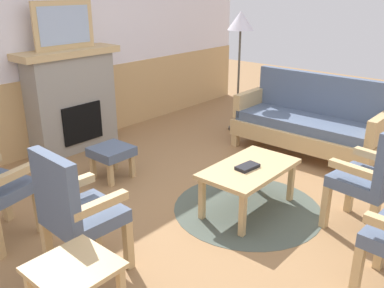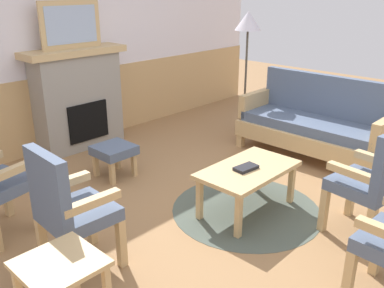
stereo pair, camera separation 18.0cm
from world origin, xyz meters
name	(u,v)px [view 1 (the left image)]	position (x,y,z in m)	size (l,w,h in m)	color
ground_plane	(219,205)	(0.00, 0.00, 0.00)	(14.00, 14.00, 0.00)	#997047
wall_back	(55,45)	(0.00, 2.60, 1.31)	(7.20, 0.14, 2.70)	white
fireplace	(72,100)	(0.00, 2.35, 0.65)	(1.30, 0.44, 1.28)	gray
framed_picture	(64,25)	(0.00, 2.35, 1.56)	(0.80, 0.04, 0.56)	tan
couch	(308,124)	(1.78, -0.02, 0.40)	(0.70, 1.80, 0.98)	tan
coffee_table	(249,172)	(0.12, -0.25, 0.39)	(0.96, 0.56, 0.44)	tan
round_rug	(247,208)	(0.12, -0.25, 0.00)	(1.41, 1.41, 0.01)	#4C564C
book_on_table	(247,167)	(0.08, -0.25, 0.46)	(0.22, 0.12, 0.03)	black
footstool	(112,154)	(-0.27, 1.28, 0.28)	(0.40, 0.40, 0.36)	tan
armchair_near_fireplace	(75,209)	(-1.48, 0.16, 0.54)	(0.50, 0.50, 0.98)	tan
armchair_front_center	(374,175)	(0.46, -1.24, 0.54)	(0.54, 0.54, 0.98)	tan
side_table	(75,282)	(-1.87, -0.38, 0.43)	(0.44, 0.44, 0.55)	tan
floor_lamp_by_couch	(241,28)	(1.99, 1.19, 1.45)	(0.36, 0.36, 1.68)	#332D28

